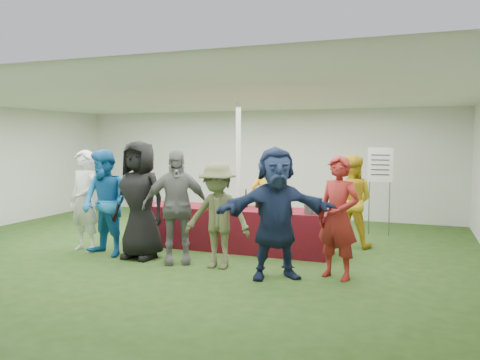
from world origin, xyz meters
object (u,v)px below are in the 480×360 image
(wine_list_sign, at_px, (380,171))
(customer_4, at_px, (218,215))
(staff_pourer, at_px, (267,202))
(customer_3, at_px, (176,207))
(customer_6, at_px, (338,218))
(customer_1, at_px, (105,203))
(serving_table, at_px, (230,228))
(customer_5, at_px, (276,213))
(staff_back, at_px, (351,201))
(customer_2, at_px, (140,200))
(customer_0, at_px, (85,201))
(dump_bucket, at_px, (311,208))

(wine_list_sign, bearing_deg, customer_4, -122.02)
(staff_pourer, relative_size, customer_3, 0.88)
(customer_3, distance_m, customer_4, 0.75)
(customer_4, bearing_deg, customer_6, 2.69)
(customer_1, bearing_deg, customer_4, 13.42)
(serving_table, xyz_separation_m, customer_4, (0.30, -1.25, 0.44))
(serving_table, relative_size, customer_5, 1.93)
(customer_4, bearing_deg, wine_list_sign, 57.75)
(staff_back, height_order, customer_4, staff_back)
(customer_2, relative_size, customer_3, 1.08)
(serving_table, distance_m, staff_back, 2.28)
(staff_back, bearing_deg, customer_6, 95.64)
(serving_table, distance_m, wine_list_sign, 3.41)
(customer_1, distance_m, customer_4, 2.08)
(staff_pourer, relative_size, customer_6, 0.92)
(customer_2, bearing_deg, wine_list_sign, 46.88)
(customer_2, relative_size, customer_4, 1.20)
(serving_table, relative_size, wine_list_sign, 2.00)
(customer_1, relative_size, customer_2, 0.92)
(staff_pourer, relative_size, customer_5, 0.86)
(serving_table, distance_m, customer_0, 2.61)
(customer_1, height_order, customer_2, customer_2)
(wine_list_sign, xyz_separation_m, customer_4, (-2.15, -3.43, -0.50))
(serving_table, relative_size, dump_bucket, 15.74)
(customer_0, height_order, customer_1, customer_1)
(staff_back, distance_m, customer_2, 3.79)
(staff_back, distance_m, customer_1, 4.37)
(serving_table, relative_size, customer_2, 1.85)
(staff_back, bearing_deg, customer_3, 44.64)
(customer_3, relative_size, customer_5, 0.97)
(wine_list_sign, xyz_separation_m, customer_3, (-2.88, -3.39, -0.41))
(customer_3, bearing_deg, customer_4, -30.92)
(staff_back, height_order, customer_1, customer_1)
(staff_back, bearing_deg, customer_0, 27.98)
(serving_table, relative_size, customer_3, 1.99)
(customer_1, height_order, customer_3, customer_3)
(staff_pourer, height_order, customer_0, customer_0)
(customer_3, bearing_deg, staff_back, 13.44)
(customer_6, bearing_deg, staff_back, 113.71)
(customer_5, distance_m, customer_6, 0.88)
(staff_back, bearing_deg, staff_pourer, 17.28)
(dump_bucket, distance_m, customer_1, 3.45)
(staff_back, relative_size, customer_5, 0.90)
(staff_back, xyz_separation_m, customer_1, (-3.80, -2.15, 0.06))
(customer_2, relative_size, customer_5, 1.04)
(customer_1, distance_m, customer_6, 3.89)
(serving_table, height_order, dump_bucket, dump_bucket)
(serving_table, distance_m, customer_1, 2.21)
(customer_4, bearing_deg, customer_3, 176.61)
(staff_pourer, bearing_deg, customer_3, 48.31)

